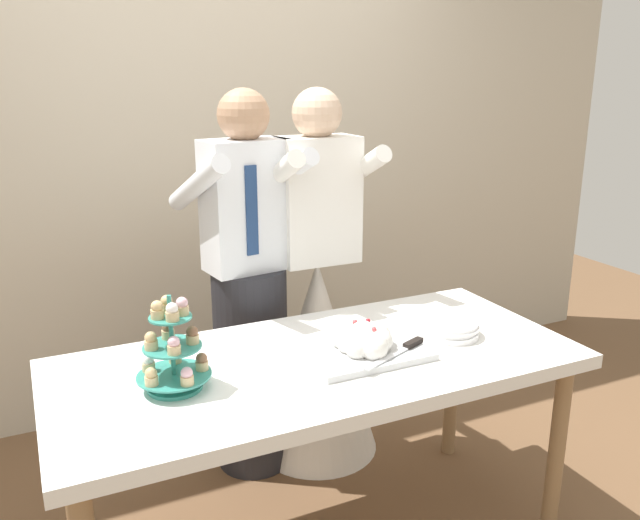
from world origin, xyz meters
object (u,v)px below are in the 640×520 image
Objects in this scene: cupcake_stand at (172,352)px; plate_stack at (451,329)px; person_groom at (249,307)px; person_bride at (317,332)px; main_cake_tray at (364,343)px; dessert_table at (319,377)px.

cupcake_stand is 1.03m from plate_stack.
cupcake_stand is at bearing -125.73° from person_groom.
person_groom is 1.00× the size of person_bride.
cupcake_stand is at bearing 178.81° from plate_stack.
person_groom is (-0.55, 0.68, -0.06)m from plate_stack.
dessert_table is at bearing 163.21° from main_cake_tray.
person_groom reaches higher than main_cake_tray.
cupcake_stand is 0.82m from person_groom.
person_bride is at bearing 65.59° from dessert_table.
plate_stack is at bearing -3.87° from dessert_table.
cupcake_stand is 0.66m from main_cake_tray.
cupcake_stand reaches higher than dessert_table.
plate_stack is (0.37, 0.01, -0.02)m from main_cake_tray.
main_cake_tray is 0.71m from person_groom.
dessert_table is 0.53m from plate_stack.
person_groom is (-0.03, 0.64, 0.05)m from dessert_table.
person_groom is at bearing 54.27° from cupcake_stand.
cupcake_stand is at bearing -178.39° from dessert_table.
dessert_table is 5.90× the size of cupcake_stand.
person_bride reaches higher than main_cake_tray.
main_cake_tray is 2.05× the size of plate_stack.
dessert_table is 0.64m from person_groom.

